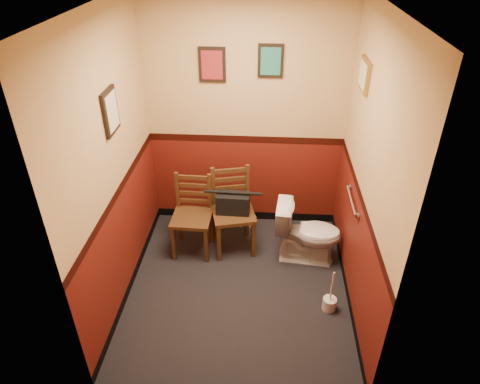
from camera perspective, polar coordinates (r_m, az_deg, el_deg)
name	(u,v)px	position (r m, az deg, el deg)	size (l,w,h in m)	color
floor	(238,286)	(4.54, -0.22, -12.45)	(2.20, 2.40, 0.00)	black
ceiling	(238,6)	(3.25, -0.32, 23.57)	(2.20, 2.40, 0.00)	silver
wall_back	(246,119)	(4.79, 0.77, 9.67)	(2.20, 2.70, 0.00)	#5C160E
wall_front	(225,268)	(2.74, -2.05, -10.10)	(2.20, 2.70, 0.00)	#5C160E
wall_left	(114,169)	(3.94, -16.47, 2.93)	(2.40, 2.70, 0.00)	#5C160E
wall_right	(367,178)	(3.80, 16.52, 1.84)	(2.40, 2.70, 0.00)	#5C160E
grab_bar	(352,200)	(4.21, 14.68, -1.09)	(0.05, 0.56, 0.06)	silver
framed_print_back_a	(212,65)	(4.60, -3.74, 16.57)	(0.28, 0.04, 0.36)	black
framed_print_back_b	(271,61)	(4.55, 4.11, 17.04)	(0.26, 0.04, 0.34)	black
framed_print_left	(111,112)	(3.81, -16.87, 10.23)	(0.04, 0.30, 0.38)	black
framed_print_right	(364,75)	(4.07, 16.25, 14.74)	(0.04, 0.34, 0.28)	olive
toilet	(308,233)	(4.70, 9.04, -5.43)	(0.40, 0.71, 0.70)	white
toilet_brush	(329,303)	(4.36, 11.83, -14.30)	(0.13, 0.13, 0.48)	silver
chair_left	(193,215)	(4.75, -6.35, -3.12)	(0.43, 0.43, 0.91)	brown
chair_right	(233,211)	(4.74, -0.99, -2.54)	(0.54, 0.54, 0.96)	brown
handbag	(233,203)	(4.63, -0.93, -1.47)	(0.37, 0.19, 0.26)	black
tp_stack	(246,218)	(5.29, 0.80, -3.54)	(0.25, 0.13, 0.22)	silver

